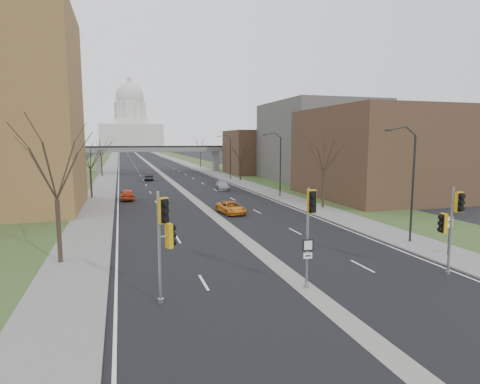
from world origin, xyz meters
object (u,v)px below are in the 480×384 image
car_right_near (231,208)px  car_right_mid (223,186)px  signal_pole_median (310,220)px  signal_pole_right (451,218)px  signal_pole_left (165,231)px  car_left_far (149,176)px  car_left_near (127,194)px  speed_limit_sign (449,229)px

car_right_near → car_right_mid: (4.18, 20.31, 0.00)m
signal_pole_median → signal_pole_right: (8.68, -0.29, -0.35)m
signal_pole_right → signal_pole_left: bearing=-178.1°
signal_pole_right → car_left_far: (-12.61, 61.91, -2.61)m
signal_pole_median → car_left_near: size_ratio=1.23×
car_left_far → car_right_mid: size_ratio=1.03×
signal_pole_left → car_right_mid: signal_pole_left is taller
car_left_near → car_right_near: size_ratio=0.94×
car_left_far → car_right_near: size_ratio=0.99×
signal_pole_right → car_right_near: signal_pole_right is taller
car_right_mid → speed_limit_sign: bearing=-80.1°
signal_pole_left → car_left_far: size_ratio=1.18×
signal_pole_right → car_left_far: size_ratio=1.13×
signal_pole_right → car_right_mid: signal_pole_right is taller
car_left_far → signal_pole_median: bearing=96.8°
car_left_far → car_right_mid: car_left_far is taller
signal_pole_median → speed_limit_sign: signal_pole_median is taller
car_left_near → speed_limit_sign: bearing=120.9°
signal_pole_left → signal_pole_right: 16.00m
signal_pole_median → speed_limit_sign: 12.10m
signal_pole_median → car_left_far: bearing=100.1°
signal_pole_left → car_left_far: 61.37m
signal_pole_median → signal_pole_right: bearing=4.5°
signal_pole_right → speed_limit_sign: 4.49m
car_left_near → car_right_mid: size_ratio=0.98×
speed_limit_sign → car_right_mid: 40.31m
signal_pole_median → car_left_near: 36.81m
speed_limit_sign → car_right_near: 21.90m
signal_pole_median → car_right_mid: 43.24m
signal_pole_left → car_right_mid: (13.44, 42.27, -2.90)m
car_left_near → car_right_mid: car_left_near is taller
signal_pole_right → car_left_near: size_ratio=1.19×
signal_pole_right → car_left_near: signal_pole_right is taller
signal_pole_left → car_right_near: size_ratio=1.18×
car_left_near → car_right_mid: bearing=-155.0°
car_left_near → signal_pole_left: bearing=91.3°
signal_pole_median → car_right_near: (1.97, 22.37, -3.08)m
speed_limit_sign → car_right_mid: (-5.50, 39.92, -1.29)m
signal_pole_left → car_left_near: signal_pole_left is taller
signal_pole_left → speed_limit_sign: signal_pole_left is taller
signal_pole_left → signal_pole_median: (7.30, -0.41, 0.17)m
speed_limit_sign → car_right_mid: size_ratio=0.60×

